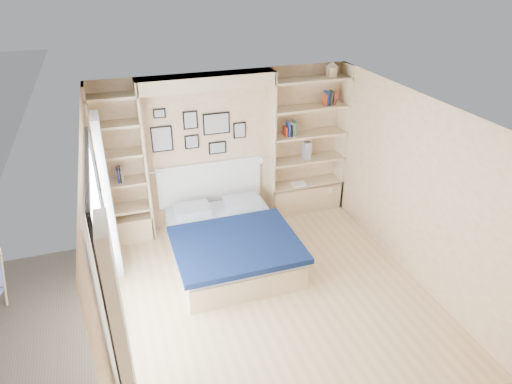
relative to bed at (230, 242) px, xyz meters
name	(u,v)px	position (x,y,z in m)	size (l,w,h in m)	color
ground	(274,299)	(0.30, -1.07, -0.27)	(4.50, 4.50, 0.00)	#D8B47E
room_shell	(214,181)	(-0.09, 0.45, 0.80)	(4.50, 4.50, 4.50)	#DAB486
bed	(230,242)	(0.00, 0.00, 0.00)	(1.71, 2.23, 1.07)	#D6B687
photo_gallery	(198,132)	(-0.15, 1.16, 1.33)	(1.48, 0.02, 0.82)	black
reading_lamps	(212,166)	(0.00, 0.93, 0.83)	(1.92, 0.12, 0.15)	silver
shelf_decor	(295,119)	(1.39, 1.00, 1.42)	(3.51, 0.23, 2.03)	#AF2816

